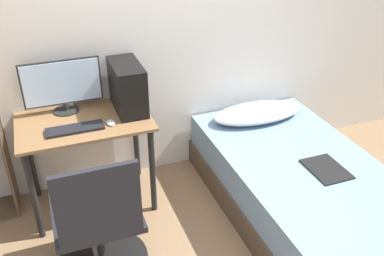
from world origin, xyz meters
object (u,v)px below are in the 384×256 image
at_px(monitor, 62,85).
at_px(keyboard, 75,129).
at_px(office_chair, 99,230).
at_px(bed, 303,191).
at_px(pc_tower, 127,87).

xyz_separation_m(monitor, keyboard, (0.02, -0.31, -0.20)).
xyz_separation_m(office_chair, bed, (1.48, 0.01, -0.11)).
bearing_deg(pc_tower, office_chair, -117.10).
distance_m(office_chair, bed, 1.49).
relative_size(office_chair, bed, 0.46).
bearing_deg(keyboard, pc_tower, 24.04).
height_order(office_chair, bed, office_chair).
height_order(office_chair, pc_tower, pc_tower).
bearing_deg(monitor, bed, -30.57).
distance_m(keyboard, pc_tower, 0.49).
distance_m(bed, monitor, 1.91).
bearing_deg(keyboard, bed, -21.40).
distance_m(monitor, keyboard, 0.37).
relative_size(office_chair, monitor, 1.65).
bearing_deg(monitor, pc_tower, -15.91).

